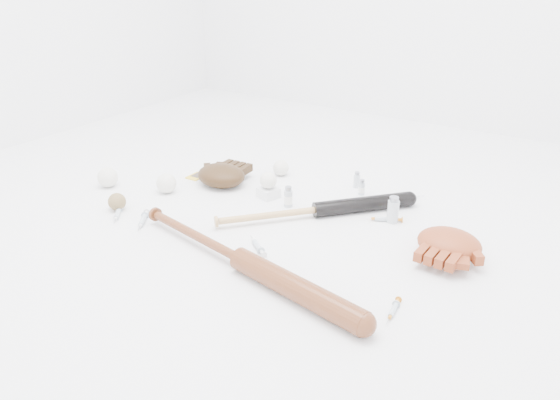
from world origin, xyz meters
The scene contains 21 objects.
bat_dark centered at (0.16, 0.12, 0.03)m, with size 0.79×0.06×0.06m, color black, non-canonical shape.
bat_wood centered at (0.14, -0.32, 0.04)m, with size 0.96×0.07×0.07m, color brown, non-canonical shape.
glove_dark centered at (-0.32, 0.17, 0.04)m, with size 0.24×0.24×0.09m, color #34200E, non-canonical shape.
glove_tan centered at (0.65, 0.11, 0.04)m, with size 0.24×0.24×0.09m, color brown, non-canonical shape.
trading_card centered at (-0.47, 0.18, 0.00)m, with size 0.06×0.08×0.00m, color gold.
pedestal centered at (-0.09, 0.17, 0.02)m, with size 0.07×0.07×0.04m, color white.
baseball_on_pedestal centered at (-0.09, 0.17, 0.07)m, with size 0.07×0.07×0.07m, color white.
baseball_left centered at (-0.70, -0.10, 0.04)m, with size 0.08×0.08×0.08m, color white.
baseball_upper centered at (-0.17, 0.39, 0.03)m, with size 0.07×0.07×0.07m, color white.
baseball_mid centered at (-0.46, -0.01, 0.04)m, with size 0.08×0.08×0.08m, color white.
baseball_aged centered at (-0.50, -0.23, 0.03)m, with size 0.07×0.07×0.07m, color olive.
syringe_0 centered at (-0.46, -0.27, 0.01)m, with size 0.16×0.03×0.02m, color #ADBCC6, non-canonical shape.
syringe_1 centered at (0.11, -0.19, 0.01)m, with size 0.15×0.03×0.02m, color #ADBCC6, non-canonical shape.
syringe_2 centered at (0.38, 0.45, 0.01)m, with size 0.14×0.03×0.02m, color #ADBCC6, non-canonical shape.
syringe_3 centered at (0.61, -0.27, 0.01)m, with size 0.13×0.02×0.02m, color #ADBCC6, non-canonical shape.
syringe_4 centered at (0.38, 0.22, 0.01)m, with size 0.15×0.03×0.02m, color #ADBCC6, non-canonical shape.
syringe_5 centered at (-0.34, -0.25, 0.01)m, with size 0.16×0.03×0.02m, color #ADBCC6, non-canonical shape.
vial_0 centered at (0.16, 0.45, 0.03)m, with size 0.03×0.03×0.07m, color #B3BCC5.
vial_1 centered at (0.21, 0.39, 0.03)m, with size 0.03×0.03×0.06m, color #B3BCC5.
vial_2 centered at (0.02, 0.14, 0.04)m, with size 0.03×0.03×0.08m, color #B3BCC5.
vial_3 centered at (0.41, 0.23, 0.05)m, with size 0.04×0.04×0.10m, color #B3BCC5.
Camera 1 is at (1.01, -1.45, 0.89)m, focal length 35.00 mm.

